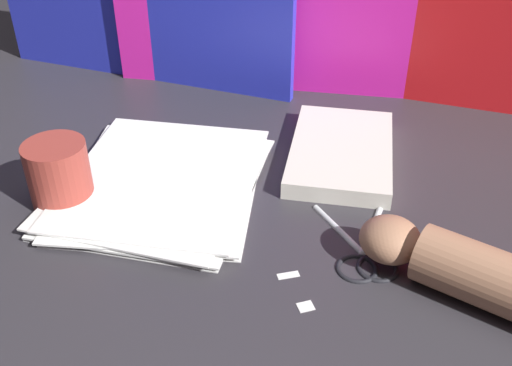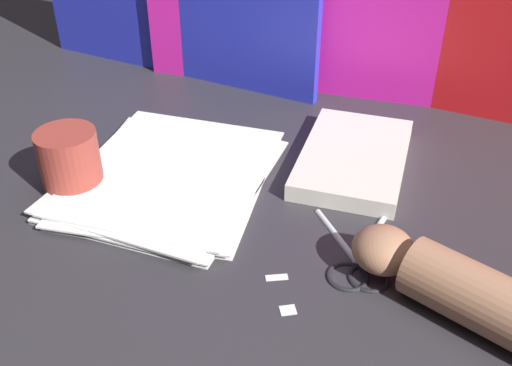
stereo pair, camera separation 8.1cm
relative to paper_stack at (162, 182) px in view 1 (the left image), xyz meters
The scene contains 8 objects.
ground_plane 0.14m from the paper_stack, 25.46° to the right, with size 6.00×6.00×0.00m, color #2D2B30.
paper_stack is the anchor object (origin of this frame).
book_closed 0.29m from the paper_stack, 26.47° to the left, with size 0.16×0.26×0.03m.
scissors 0.32m from the paper_stack, 18.72° to the right, with size 0.13×0.18×0.01m.
hand_forearm 0.46m from the paper_stack, 19.42° to the right, with size 0.29×0.18×0.07m.
paper_scrap_near 0.27m from the paper_stack, 36.43° to the right, with size 0.03×0.02×0.00m.
paper_scrap_mid 0.32m from the paper_stack, 40.62° to the right, with size 0.02×0.02×0.00m.
mug 0.15m from the paper_stack, 156.03° to the right, with size 0.09×0.09×0.10m.
Camera 1 is at (0.15, -0.65, 0.52)m, focal length 42.00 mm.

